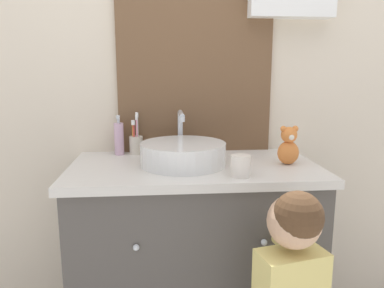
% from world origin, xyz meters
% --- Properties ---
extents(wall_back, '(3.20, 0.18, 2.50)m').
position_xyz_m(wall_back, '(0.02, 0.62, 1.28)').
color(wall_back, beige).
rests_on(wall_back, ground_plane).
extents(vanity_counter, '(1.07, 0.58, 0.85)m').
position_xyz_m(vanity_counter, '(0.00, 0.31, 0.43)').
color(vanity_counter, '#4C4742').
rests_on(vanity_counter, ground_plane).
extents(sink_basin, '(0.37, 0.42, 0.22)m').
position_xyz_m(sink_basin, '(-0.05, 0.31, 0.90)').
color(sink_basin, white).
rests_on(sink_basin, vanity_counter).
extents(toothbrush_holder, '(0.06, 0.06, 0.20)m').
position_xyz_m(toothbrush_holder, '(-0.26, 0.54, 0.90)').
color(toothbrush_holder, beige).
rests_on(toothbrush_holder, vanity_counter).
extents(soap_dispenser, '(0.05, 0.05, 0.19)m').
position_xyz_m(soap_dispenser, '(-0.34, 0.53, 0.93)').
color(soap_dispenser, '#CCA3BC').
rests_on(soap_dispenser, vanity_counter).
extents(teddy_bear, '(0.09, 0.08, 0.17)m').
position_xyz_m(teddy_bear, '(0.40, 0.28, 0.93)').
color(teddy_bear, orange).
rests_on(teddy_bear, vanity_counter).
extents(drinking_cup, '(0.08, 0.08, 0.08)m').
position_xyz_m(drinking_cup, '(0.16, 0.11, 0.89)').
color(drinking_cup, silver).
rests_on(drinking_cup, vanity_counter).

